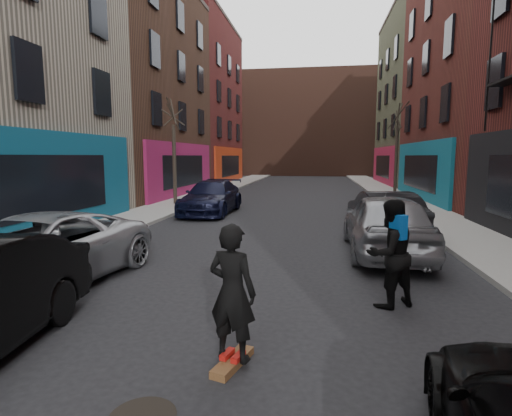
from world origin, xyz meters
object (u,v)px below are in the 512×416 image
(parked_left_end, at_px, (211,197))
(parked_right_end, at_px, (384,213))
(skateboard, at_px, (233,362))
(parked_right_far, at_px, (385,223))
(pedestrian, at_px, (390,253))
(tree_left_far, at_px, (174,142))
(parked_left_far, at_px, (34,252))
(tree_right_far, at_px, (397,142))
(skateboarder, at_px, (232,292))

(parked_left_end, height_order, parked_right_end, parked_left_end)
(skateboard, bearing_deg, parked_right_end, 86.70)
(parked_right_far, bearing_deg, pedestrian, 82.15)
(tree_left_far, xyz_separation_m, parked_right_end, (9.79, -6.50, -2.63))
(tree_left_far, bearing_deg, pedestrian, -56.24)
(tree_left_far, relative_size, parked_left_far, 1.21)
(parked_right_end, bearing_deg, skateboard, 63.10)
(pedestrian, bearing_deg, parked_left_far, -30.76)
(parked_right_end, height_order, skateboard, parked_right_end)
(tree_right_far, xyz_separation_m, parked_right_end, (-2.61, -12.50, -2.78))
(tree_left_far, bearing_deg, skateboard, -67.34)
(parked_left_end, bearing_deg, skateboard, -73.31)
(parked_left_far, bearing_deg, parked_right_far, 35.83)
(parked_right_far, xyz_separation_m, pedestrian, (-0.55, -3.94, 0.12))
(tree_right_far, relative_size, parked_right_far, 1.36)
(parked_right_end, relative_size, skateboarder, 2.60)
(parked_left_far, relative_size, parked_right_far, 1.07)
(parked_right_far, height_order, pedestrian, pedestrian)
(parked_left_far, xyz_separation_m, skateboarder, (4.57, -2.34, 0.23))
(parked_left_end, bearing_deg, tree_right_far, 41.18)
(tree_left_far, xyz_separation_m, pedestrian, (8.85, -13.24, -2.41))
(parked_left_far, xyz_separation_m, parked_right_far, (7.43, 4.04, 0.11))
(parked_right_end, xyz_separation_m, skateboarder, (-3.24, -9.18, 0.23))
(tree_right_far, distance_m, pedestrian, 19.73)
(tree_right_far, bearing_deg, parked_left_end, -139.20)
(parked_left_far, xyz_separation_m, parked_right_end, (7.82, 6.84, 0.01))
(parked_left_far, bearing_deg, pedestrian, 8.15)
(parked_left_end, relative_size, pedestrian, 2.73)
(parked_left_far, relative_size, parked_right_end, 1.18)
(parked_left_end, bearing_deg, parked_right_far, -45.27)
(tree_left_far, relative_size, tree_right_far, 0.96)
(tree_right_far, distance_m, parked_left_end, 13.16)
(pedestrian, bearing_deg, skateboard, 15.06)
(parked_left_far, distance_m, parked_left_end, 10.95)
(tree_left_far, relative_size, skateboard, 8.12)
(parked_right_end, xyz_separation_m, skateboard, (-3.24, -9.18, -0.70))
(parked_right_end, xyz_separation_m, pedestrian, (-0.94, -6.74, 0.22))
(parked_left_end, height_order, pedestrian, pedestrian)
(tree_left_far, relative_size, parked_right_end, 1.43)
(skateboarder, bearing_deg, tree_right_far, -88.97)
(skateboard, bearing_deg, skateboarder, 0.00)
(tree_left_far, bearing_deg, parked_left_far, -81.60)
(skateboard, xyz_separation_m, pedestrian, (2.30, 2.44, 0.92))
(tree_right_far, height_order, pedestrian, tree_right_far)
(tree_left_far, bearing_deg, parked_right_far, -44.69)
(tree_right_far, distance_m, skateboarder, 22.60)
(parked_left_far, relative_size, skateboarder, 3.06)
(parked_right_far, distance_m, skateboard, 7.03)
(tree_left_far, height_order, parked_right_far, tree_left_far)
(tree_right_far, bearing_deg, parked_right_far, -101.10)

